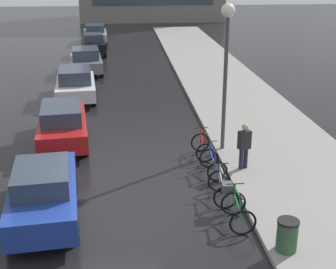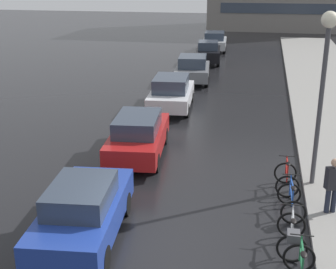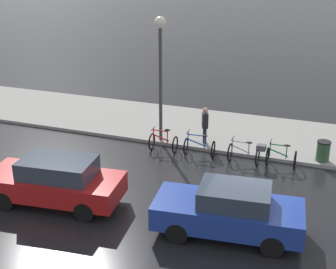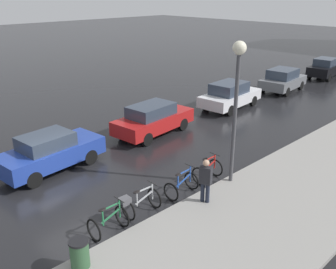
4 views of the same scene
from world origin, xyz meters
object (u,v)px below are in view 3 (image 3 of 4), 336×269
at_px(car_blue, 229,211).
at_px(pedestrian, 205,125).
at_px(bicycle_second, 248,152).
at_px(streetlamp, 160,54).
at_px(bicycle_third, 199,147).
at_px(trash_bin, 323,153).
at_px(car_red, 55,181).
at_px(bicycle_farthest, 163,142).
at_px(bicycle_nearest, 281,157).

height_order(car_blue, pedestrian, pedestrian).
xyz_separation_m(bicycle_second, pedestrian, (1.10, 2.03, 0.48)).
xyz_separation_m(car_blue, streetlamp, (5.78, 4.30, 3.05)).
relative_size(bicycle_second, bicycle_third, 1.16).
xyz_separation_m(bicycle_third, car_blue, (-5.07, -2.38, 0.40)).
bearing_deg(trash_bin, bicycle_third, 100.71).
height_order(pedestrian, trash_bin, pedestrian).
xyz_separation_m(car_red, pedestrian, (6.25, -3.22, 0.15)).
distance_m(car_red, streetlamp, 6.80).
relative_size(car_blue, streetlamp, 0.83).
bearing_deg(trash_bin, pedestrian, 88.27).
height_order(car_blue, car_red, car_red).
height_order(car_red, streetlamp, streetlamp).
bearing_deg(bicycle_third, bicycle_second, -91.95).
height_order(bicycle_third, bicycle_farthest, bicycle_third).
xyz_separation_m(pedestrian, streetlamp, (-0.31, 1.85, 2.88)).
distance_m(bicycle_nearest, streetlamp, 6.21).
bearing_deg(pedestrian, bicycle_farthest, 127.78).
bearing_deg(trash_bin, bicycle_farthest, 98.89).
bearing_deg(car_blue, trash_bin, -21.16).
bearing_deg(streetlamp, bicycle_farthest, -152.80).
bearing_deg(bicycle_nearest, bicycle_farthest, 91.83).
distance_m(car_red, trash_bin, 10.05).
bearing_deg(streetlamp, car_red, 166.96).
xyz_separation_m(bicycle_nearest, bicycle_farthest, (-0.15, 4.72, -0.00)).
bearing_deg(bicycle_second, bicycle_nearest, -83.91).
bearing_deg(bicycle_farthest, car_red, 160.83).
bearing_deg(trash_bin, car_blue, 158.84).
bearing_deg(car_red, trash_bin, -52.59).
xyz_separation_m(bicycle_nearest, pedestrian, (0.96, 3.29, 0.56)).
distance_m(bicycle_farthest, car_red, 5.45).
height_order(bicycle_third, streetlamp, streetlamp).
height_order(bicycle_farthest, trash_bin, bicycle_farthest).
xyz_separation_m(bicycle_second, car_red, (-5.15, 5.25, 0.33)).
height_order(bicycle_nearest, streetlamp, streetlamp).
relative_size(bicycle_nearest, pedestrian, 0.65).
height_order(bicycle_nearest, car_blue, car_blue).
height_order(car_blue, trash_bin, car_blue).
distance_m(bicycle_nearest, car_red, 8.39).
bearing_deg(car_blue, pedestrian, 21.93).
bearing_deg(bicycle_third, bicycle_farthest, 93.17).
relative_size(bicycle_second, car_red, 0.31).
distance_m(bicycle_farthest, trash_bin, 6.27).
xyz_separation_m(car_red, streetlamp, (5.93, -1.37, 3.03)).
height_order(bicycle_nearest, bicycle_third, bicycle_nearest).
bearing_deg(car_red, bicycle_nearest, -50.92).
relative_size(car_red, streetlamp, 0.86).
distance_m(bicycle_second, bicycle_farthest, 3.47).
bearing_deg(streetlamp, pedestrian, -80.35).
distance_m(bicycle_farthest, car_blue, 6.33).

